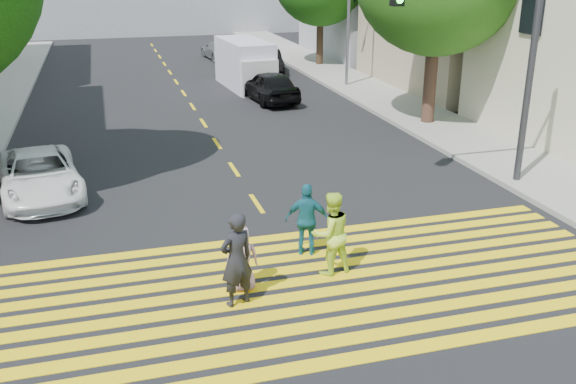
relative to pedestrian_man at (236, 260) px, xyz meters
name	(u,v)px	position (x,y,z in m)	size (l,w,h in m)	color
ground	(334,320)	(1.55, -1.05, -0.93)	(120.00, 120.00, 0.00)	black
sidewalk_right	(402,108)	(10.05, 13.95, -0.85)	(3.00, 60.00, 0.15)	gray
crosswalk	(312,287)	(1.55, 0.23, -0.92)	(13.40, 5.30, 0.01)	yellow
lane_line	(180,87)	(1.55, 21.45, -0.92)	(0.12, 34.40, 0.01)	yellow
pedestrian_man	(236,260)	(0.00, 0.00, 0.00)	(0.68, 0.44, 1.85)	black
pedestrian_woman	(331,233)	(2.11, 0.73, -0.04)	(0.86, 0.67, 1.77)	#CEF43D
pedestrian_child	(242,259)	(0.21, 0.54, -0.26)	(0.65, 0.42, 1.33)	#CB91A8
pedestrian_extra	(307,220)	(1.91, 1.69, -0.11)	(0.95, 0.40, 1.63)	#196176
white_sedan	(39,175)	(-3.95, 7.13, -0.32)	(2.02, 4.38, 1.22)	white
dark_car_near	(270,86)	(5.02, 16.99, -0.23)	(1.65, 4.10, 1.40)	black
silver_car	(220,50)	(5.14, 29.82, -0.33)	(1.67, 4.11, 1.19)	gray
dark_car_parked	(269,62)	(6.84, 24.28, -0.31)	(1.31, 3.76, 1.24)	black
white_van	(246,66)	(4.72, 20.40, 0.16)	(2.18, 4.98, 2.29)	silver
traffic_signal	(496,38)	(7.88, 4.38, 3.24)	(4.39, 0.38, 6.43)	#303036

